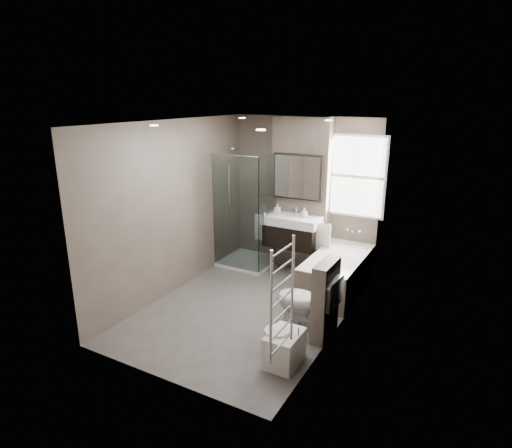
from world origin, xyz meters
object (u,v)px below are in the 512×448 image
Objects in this scene: bathtub at (337,272)px; toilet at (307,303)px; vanity at (292,231)px; bidet at (284,347)px.

bathtub is 1.37m from toilet.
vanity is 1.07m from bathtub.
bidet is (1.01, -2.45, -0.54)m from vanity.
bidet is at bearing -67.48° from vanity.
bidet is (0.09, -2.12, -0.11)m from bathtub.
bidet is (0.04, -0.76, -0.20)m from toilet.
bidet is at bearing 6.80° from toilet.
vanity is 1.98m from toilet.
toilet reaches higher than bidet.
bathtub reaches higher than bidet.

